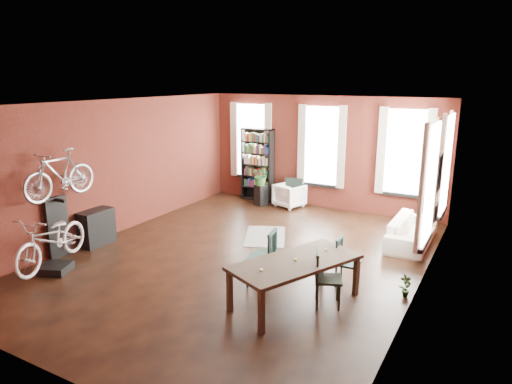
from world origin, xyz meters
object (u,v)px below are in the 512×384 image
Objects in this scene: bike_trainer at (56,268)px; plant_stand at (261,195)px; white_armchair at (290,194)px; cream_sofa at (413,227)px; dining_chair_b at (266,252)px; console_table at (96,227)px; bicycle_floor at (49,216)px; bookshelf at (258,165)px; dining_chair_c at (328,279)px; dining_chair_a at (261,258)px; dining_table at (295,282)px; dining_chair_d at (348,263)px.

bike_trainer is 0.86× the size of plant_stand.
white_armchair is 0.36× the size of cream_sofa.
dining_chair_b is at bearing -60.39° from plant_stand.
white_armchair is at bearing 63.16° from console_table.
bike_trainer is 1.06m from bicycle_floor.
bike_trainer is at bearing -76.71° from dining_chair_b.
bookshelf is 3.64× the size of plant_stand.
dining_chair_c reaches higher than console_table.
dining_chair_b is 4.17m from bicycle_floor.
dining_chair_a is at bearing 6.27° from bicycle_floor.
dining_table reaches higher than plant_stand.
bicycle_floor reaches higher than dining_chair_d.
bookshelf is (-2.80, 4.73, 0.67)m from dining_chair_b.
dining_chair_b is 1.09× the size of console_table.
bicycle_floor is at bearing 81.07° from dining_chair_c.
bookshelf is at bearing 76.17° from console_table.
console_table is at bearing -98.65° from dining_chair_b.
white_armchair is at bearing 57.46° from bicycle_floor.
dining_table is 4.74m from bike_trainer.
cream_sofa is at bearing 176.97° from white_armchair.
dining_chair_c is at bearing -51.30° from bookshelf.
dining_chair_d is 5.68m from console_table.
bike_trainer is at bearing -96.82° from bookshelf.
bookshelf is at bearing 83.18° from bike_trainer.
dining_chair_d is at bearing -45.91° from bookshelf.
cream_sofa reaches higher than white_armchair.
dining_chair_a reaches higher than bike_trainer.
white_armchair is at bearing -170.31° from dining_chair_a.
bike_trainer is at bearing 90.56° from white_armchair.
bookshelf is (-2.96, 5.21, 0.58)m from dining_chair_a.
dining_chair_d reaches higher than bike_trainer.
plant_stand is (-3.89, 4.85, -0.17)m from dining_chair_c.
plant_stand is (-3.38, 5.03, -0.08)m from dining_table.
dining_chair_a is 0.53× the size of bicycle_floor.
dining_chair_a is at bearing 21.39° from bike_trainer.
plant_stand is at bearing 63.83° from bicycle_floor.
bike_trainer is (-4.59, -1.14, -0.30)m from dining_table.
white_armchair is (1.22, -0.26, -0.72)m from bookshelf.
bike_trainer is 6.29m from plant_stand.
dining_chair_a is at bearing -177.61° from dining_table.
console_table is (-4.08, -0.47, -0.03)m from dining_chair_b.
dining_chair_d is 1.12× the size of console_table.
dining_chair_c is 1.18× the size of console_table.
dining_chair_c is (0.51, 0.18, 0.09)m from dining_table.
dining_chair_c reaches higher than white_armchair.
console_table reaches higher than dining_table.
bookshelf is 4.23× the size of bike_trainer.
dining_chair_d reaches higher than plant_stand.
console_table is 0.41× the size of bicycle_floor.
white_armchair is at bearing 68.97° from cream_sofa.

